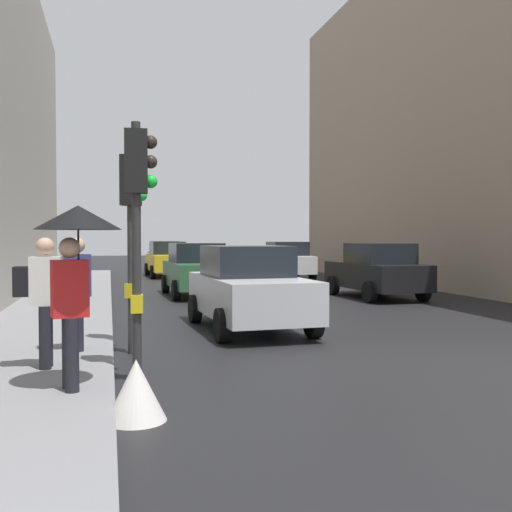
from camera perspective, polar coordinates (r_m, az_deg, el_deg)
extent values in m
plane|color=black|center=(9.87, 22.75, -9.64)|extent=(120.00, 120.00, 0.00)
cube|color=gray|center=(13.93, -19.00, -5.97)|extent=(2.59, 40.00, 0.16)
cylinder|color=#2D2D2D|center=(8.02, -11.40, 0.30)|extent=(0.12, 0.12, 3.45)
cube|color=black|center=(8.08, -11.45, 8.89)|extent=(0.31, 0.25, 0.84)
cube|color=yellow|center=(8.07, -11.37, -4.51)|extent=(0.17, 0.21, 0.24)
sphere|color=#2D231E|center=(8.12, -10.10, 10.71)|extent=(0.18, 0.18, 0.18)
sphere|color=#2D231E|center=(8.09, -10.09, 8.89)|extent=(0.18, 0.18, 0.18)
sphere|color=green|center=(8.06, -10.08, 7.06)|extent=(0.18, 0.18, 0.18)
cylinder|color=#2D2D2D|center=(10.07, -11.91, 0.43)|extent=(0.12, 0.12, 3.40)
cube|color=black|center=(10.11, -11.95, 7.14)|extent=(0.37, 0.34, 0.84)
cube|color=yellow|center=(10.10, -11.89, -3.26)|extent=(0.23, 0.25, 0.24)
sphere|color=#2D231E|center=(10.07, -10.94, 8.65)|extent=(0.18, 0.18, 0.18)
sphere|color=#2D231E|center=(10.04, -10.93, 7.18)|extent=(0.18, 0.18, 0.18)
sphere|color=green|center=(10.02, -10.92, 5.70)|extent=(0.18, 0.18, 0.18)
cube|color=silver|center=(28.05, 2.87, -0.75)|extent=(1.95, 4.26, 0.80)
cube|color=black|center=(27.78, 3.01, 0.72)|extent=(1.67, 2.06, 0.64)
cylinder|color=black|center=(29.17, 0.49, -1.44)|extent=(0.24, 0.65, 0.64)
cylinder|color=black|center=(29.60, 3.89, -1.39)|extent=(0.24, 0.65, 0.64)
cylinder|color=black|center=(26.54, 1.74, -1.75)|extent=(0.24, 0.65, 0.64)
cylinder|color=black|center=(27.02, 5.45, -1.69)|extent=(0.24, 0.65, 0.64)
cube|color=black|center=(19.55, 11.42, -1.84)|extent=(1.97, 4.27, 0.80)
cube|color=black|center=(19.30, 11.77, 0.25)|extent=(1.68, 2.06, 0.64)
cylinder|color=black|center=(20.41, 7.41, -2.80)|extent=(0.25, 0.65, 0.64)
cylinder|color=black|center=(21.19, 11.88, -2.66)|extent=(0.25, 0.65, 0.64)
cylinder|color=black|center=(17.97, 10.86, -3.43)|extent=(0.25, 0.65, 0.64)
cylinder|color=black|center=(18.86, 15.74, -3.22)|extent=(0.25, 0.65, 0.64)
cube|color=#2D6038|center=(19.86, -5.65, -1.76)|extent=(1.92, 4.25, 0.80)
cube|color=black|center=(20.07, -5.78, 0.33)|extent=(1.66, 2.05, 0.64)
cylinder|color=black|center=(18.75, -2.21, -3.19)|extent=(0.24, 0.65, 0.64)
cylinder|color=black|center=(18.42, -7.68, -3.29)|extent=(0.24, 0.65, 0.64)
cylinder|color=black|center=(21.38, -3.89, -2.59)|extent=(0.24, 0.65, 0.64)
cylinder|color=black|center=(21.08, -8.69, -2.66)|extent=(0.24, 0.65, 0.64)
cube|color=red|center=(35.40, -8.81, -0.26)|extent=(1.95, 4.26, 0.80)
cube|color=black|center=(35.63, -8.83, 0.92)|extent=(1.67, 2.06, 0.64)
cylinder|color=black|center=(34.13, -7.17, -0.99)|extent=(0.24, 0.65, 0.64)
cylinder|color=black|center=(34.03, -10.20, -1.01)|extent=(0.24, 0.65, 0.64)
cylinder|color=black|center=(36.81, -7.51, -0.80)|extent=(0.24, 0.65, 0.64)
cylinder|color=black|center=(36.72, -10.32, -0.82)|extent=(0.24, 0.65, 0.64)
cube|color=yellow|center=(29.95, -8.45, -0.61)|extent=(1.95, 4.26, 0.80)
cube|color=black|center=(30.18, -8.52, 0.78)|extent=(1.67, 2.06, 0.64)
cylinder|color=black|center=(28.77, -6.32, -1.49)|extent=(0.24, 0.65, 0.64)
cylinder|color=black|center=(28.53, -9.88, -1.53)|extent=(0.24, 0.65, 0.64)
cylinder|color=black|center=(31.43, -7.14, -1.22)|extent=(0.24, 0.65, 0.64)
cylinder|color=black|center=(31.21, -10.41, -1.26)|extent=(0.24, 0.65, 0.64)
cube|color=#BCBCC1|center=(12.46, -0.65, -3.81)|extent=(1.99, 4.28, 0.80)
cube|color=black|center=(12.65, -0.96, -0.46)|extent=(1.69, 2.07, 0.64)
cylinder|color=black|center=(11.53, 5.54, -6.27)|extent=(0.25, 0.65, 0.64)
cylinder|color=black|center=(10.99, -3.26, -6.66)|extent=(0.25, 0.65, 0.64)
cylinder|color=black|center=(14.05, 1.38, -4.83)|extent=(0.25, 0.65, 0.64)
cylinder|color=black|center=(13.60, -5.88, -5.05)|extent=(0.25, 0.65, 0.64)
cylinder|color=black|center=(7.37, -17.52, -8.79)|extent=(0.16, 0.16, 0.85)
cylinder|color=black|center=(7.18, -17.26, -9.07)|extent=(0.16, 0.16, 0.85)
cube|color=red|center=(7.18, -17.45, -2.99)|extent=(0.45, 0.34, 0.66)
sphere|color=tan|center=(7.15, -17.48, 0.76)|extent=(0.24, 0.24, 0.24)
cylinder|color=black|center=(7.18, -16.68, -0.99)|extent=(0.02, 0.02, 0.90)
cone|color=black|center=(7.17, -16.72, 3.56)|extent=(1.00, 1.00, 0.28)
cylinder|color=black|center=(8.71, -19.44, -7.20)|extent=(0.16, 0.16, 0.85)
cylinder|color=black|center=(8.51, -19.60, -7.41)|extent=(0.16, 0.16, 0.85)
cube|color=silver|center=(8.53, -19.57, -2.28)|extent=(0.41, 0.27, 0.66)
sphere|color=tan|center=(8.51, -19.60, 0.88)|extent=(0.24, 0.24, 0.24)
cube|color=black|center=(8.57, -21.56, -2.28)|extent=(0.21, 0.28, 0.40)
cylinder|color=black|center=(9.88, -16.76, -6.12)|extent=(0.16, 0.16, 0.85)
cylinder|color=black|center=(9.68, -16.69, -6.28)|extent=(0.16, 0.16, 0.85)
cube|color=navy|center=(9.71, -16.76, -1.78)|extent=(0.43, 0.30, 0.66)
sphere|color=tan|center=(9.69, -16.79, 0.99)|extent=(0.24, 0.24, 0.24)
cube|color=black|center=(9.69, -18.53, -1.80)|extent=(0.23, 0.30, 0.40)
cone|color=silver|center=(6.51, -11.43, -12.50)|extent=(0.64, 0.64, 0.65)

